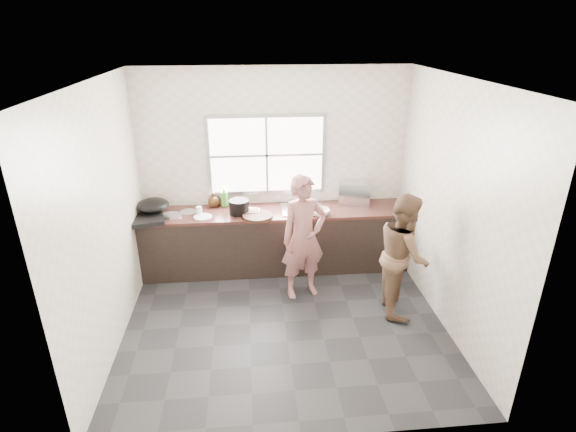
{
  "coord_description": "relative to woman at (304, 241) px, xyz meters",
  "views": [
    {
      "loc": [
        -0.37,
        -4.27,
        3.17
      ],
      "look_at": [
        0.1,
        0.65,
        1.05
      ],
      "focal_mm": 28.0,
      "sensor_mm": 36.0,
      "label": 1
    }
  ],
  "objects": [
    {
      "name": "floor",
      "position": [
        -0.28,
        -0.58,
        -0.74
      ],
      "size": [
        3.6,
        3.2,
        0.01
      ],
      "primitive_type": "cube",
      "color": "#252527",
      "rests_on": "ground"
    },
    {
      "name": "black_pot",
      "position": [
        -0.78,
        0.65,
        0.22
      ],
      "size": [
        0.3,
        0.3,
        0.19
      ],
      "primitive_type": "cylinder",
      "rotation": [
        0.0,
        0.0,
        0.18
      ],
      "color": "black",
      "rests_on": "countertop"
    },
    {
      "name": "wok",
      "position": [
        -1.89,
        0.71,
        0.26
      ],
      "size": [
        0.5,
        0.5,
        0.16
      ],
      "primitive_type": "ellipsoid",
      "rotation": [
        0.0,
        0.0,
        0.23
      ],
      "color": "black",
      "rests_on": "burner"
    },
    {
      "name": "dish_rack",
      "position": [
        0.83,
        0.89,
        0.28
      ],
      "size": [
        0.48,
        0.39,
        0.32
      ],
      "primitive_type": "cube",
      "rotation": [
        0.0,
        0.0,
        -0.26
      ],
      "color": "silver",
      "rests_on": "countertop"
    },
    {
      "name": "window_glazing",
      "position": [
        -0.38,
        0.98,
        0.82
      ],
      "size": [
        1.5,
        0.01,
        1.0
      ],
      "primitive_type": "cube",
      "color": "white",
      "rests_on": "window_frame"
    },
    {
      "name": "bottle_green",
      "position": [
        -0.98,
        0.93,
        0.27
      ],
      "size": [
        0.14,
        0.14,
        0.29
      ],
      "primitive_type": "imported",
      "rotation": [
        0.0,
        0.0,
        0.33
      ],
      "color": "green",
      "rests_on": "countertop"
    },
    {
      "name": "wall_right",
      "position": [
        1.52,
        -0.58,
        0.62
      ],
      "size": [
        0.01,
        3.2,
        2.7
      ],
      "primitive_type": "cube",
      "color": "beige",
      "rests_on": "ground"
    },
    {
      "name": "wall_left",
      "position": [
        -2.09,
        -0.58,
        0.62
      ],
      "size": [
        0.01,
        3.2,
        2.7
      ],
      "primitive_type": "cube",
      "color": "beige",
      "rests_on": "ground"
    },
    {
      "name": "pot_lid_left",
      "position": [
        -1.66,
        0.64,
        0.13
      ],
      "size": [
        0.31,
        0.31,
        0.01
      ],
      "primitive_type": "cylinder",
      "rotation": [
        0.0,
        0.0,
        -0.11
      ],
      "color": "silver",
      "rests_on": "countertop"
    },
    {
      "name": "burner",
      "position": [
        -1.93,
        0.5,
        0.16
      ],
      "size": [
        0.47,
        0.47,
        0.06
      ],
      "primitive_type": "cube",
      "rotation": [
        0.0,
        0.0,
        0.24
      ],
      "color": "black",
      "rests_on": "countertop"
    },
    {
      "name": "cabinet",
      "position": [
        -0.28,
        0.71,
        -0.32
      ],
      "size": [
        3.6,
        0.62,
        0.82
      ],
      "primitive_type": "cube",
      "color": "black",
      "rests_on": "floor"
    },
    {
      "name": "faucet",
      "position": [
        0.07,
        0.91,
        0.28
      ],
      "size": [
        0.02,
        0.02,
        0.3
      ],
      "primitive_type": "cylinder",
      "color": "silver",
      "rests_on": "countertop"
    },
    {
      "name": "pot_lid_right",
      "position": [
        -1.45,
        0.76,
        0.13
      ],
      "size": [
        0.24,
        0.24,
        0.01
      ],
      "primitive_type": "cylinder",
      "rotation": [
        0.0,
        0.0,
        0.08
      ],
      "color": "silver",
      "rests_on": "countertop"
    },
    {
      "name": "sink",
      "position": [
        0.07,
        0.71,
        0.13
      ],
      "size": [
        0.55,
        0.45,
        0.02
      ],
      "primitive_type": "cube",
      "color": "silver",
      "rests_on": "countertop"
    },
    {
      "name": "countertop",
      "position": [
        -0.28,
        0.71,
        0.11
      ],
      "size": [
        3.6,
        0.64,
        0.04
      ],
      "primitive_type": "cube",
      "color": "#3C1E18",
      "rests_on": "cabinet"
    },
    {
      "name": "bottle_brown_tall",
      "position": [
        -0.98,
        0.94,
        0.21
      ],
      "size": [
        0.08,
        0.08,
        0.18
      ],
      "primitive_type": "imported",
      "rotation": [
        0.0,
        0.0,
        0.02
      ],
      "color": "#502214",
      "rests_on": "countertop"
    },
    {
      "name": "person_side",
      "position": [
        1.1,
        -0.43,
        -0.0
      ],
      "size": [
        0.64,
        0.78,
        1.46
      ],
      "primitive_type": "imported",
      "rotation": [
        0.0,
        0.0,
        1.44
      ],
      "color": "brown",
      "rests_on": "floor"
    },
    {
      "name": "ceiling",
      "position": [
        -0.28,
        -0.58,
        1.97
      ],
      "size": [
        3.6,
        3.2,
        0.01
      ],
      "primitive_type": "cube",
      "color": "silver",
      "rests_on": "wall_back"
    },
    {
      "name": "bowl_crabs",
      "position": [
        0.28,
        0.5,
        0.16
      ],
      "size": [
        0.24,
        0.24,
        0.07
      ],
      "primitive_type": "imported",
      "rotation": [
        0.0,
        0.0,
        0.14
      ],
      "color": "silver",
      "rests_on": "countertop"
    },
    {
      "name": "cleaver",
      "position": [
        -0.7,
        0.69,
        0.17
      ],
      "size": [
        0.19,
        0.18,
        0.01
      ],
      "primitive_type": "cube",
      "rotation": [
        0.0,
        0.0,
        0.72
      ],
      "color": "silver",
      "rests_on": "cutting_board"
    },
    {
      "name": "wall_front",
      "position": [
        -0.28,
        -2.19,
        0.62
      ],
      "size": [
        3.6,
        0.01,
        2.7
      ],
      "primitive_type": "cube",
      "color": "beige",
      "rests_on": "ground"
    },
    {
      "name": "glass_jar",
      "position": [
        -1.3,
        0.67,
        0.18
      ],
      "size": [
        0.09,
        0.09,
        0.11
      ],
      "primitive_type": "cylinder",
      "rotation": [
        0.0,
        0.0,
        0.24
      ],
      "color": "white",
      "rests_on": "countertop"
    },
    {
      "name": "bottle_brown_short",
      "position": [
        -1.12,
        0.94,
        0.22
      ],
      "size": [
        0.15,
        0.15,
        0.19
      ],
      "primitive_type": "imported",
      "rotation": [
        0.0,
        0.0,
        -0.02
      ],
      "color": "#3F260F",
      "rests_on": "countertop"
    },
    {
      "name": "window_frame",
      "position": [
        -0.38,
        1.01,
        0.82
      ],
      "size": [
        1.6,
        0.05,
        1.1
      ],
      "primitive_type": "cube",
      "color": "#9EA0A5",
      "rests_on": "wall_back"
    },
    {
      "name": "bowl_mince",
      "position": [
        -0.61,
        0.64,
        0.15
      ],
      "size": [
        0.26,
        0.26,
        0.05
      ],
      "primitive_type": "imported",
      "rotation": [
        0.0,
        0.0,
        -0.3
      ],
      "color": "white",
      "rests_on": "countertop"
    },
    {
      "name": "bowl_held",
      "position": [
        0.0,
        0.64,
        0.16
      ],
      "size": [
        0.27,
        0.27,
        0.07
      ],
      "primitive_type": "imported",
      "rotation": [
        0.0,
        0.0,
        -0.28
      ],
      "color": "white",
      "rests_on": "countertop"
    },
    {
      "name": "cutting_board",
      "position": [
        -0.54,
        0.5,
        0.15
      ],
      "size": [
        0.51,
        0.51,
        0.04
      ],
      "primitive_type": "cylinder",
      "rotation": [
        0.0,
        0.0,
        0.37
      ],
      "color": "black",
      "rests_on": "countertop"
    },
    {
      "name": "woman",
      "position": [
        0.0,
        0.0,
        0.0
      ],
      "size": [
        0.61,
        0.49,
        1.47
      ],
      "primitive_type": "imported",
      "rotation": [
        0.0,
        0.0,
        0.29
      ],
      "color": "#A46462",
      "rests_on": "floor"
    },
    {
      "name": "plate_food",
      "position": [
        -1.24,
        0.56,
        0.14
      ],
      "size": [
        0.27,
        0.27,
        0.02
      ],
      "primitive_type": "cylinder",
      "rotation": [
        0.0,
        0.0,
        -0.15
      ],
      "color": "silver",
      "rests_on": "countertop"
    },
    {
      "name": "wall_back",
      "position": [
        -0.28,
        1.02,
        0.62
      ],
      "size": [
        3.6,
        0.01,
        2.7
      ],
      "primitive_type": "cube",
      "color": "beige",
      "rests_on": "ground"
    }
  ]
}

